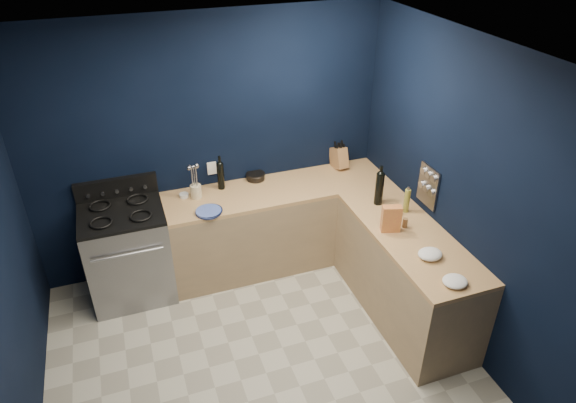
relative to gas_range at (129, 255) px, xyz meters
name	(u,v)px	position (x,y,z in m)	size (l,w,h in m)	color
floor	(266,374)	(0.93, -1.42, -0.47)	(3.50, 3.50, 0.02)	#AFAB99
ceiling	(256,64)	(0.93, -1.42, 2.15)	(3.50, 3.50, 0.02)	silver
wall_back	(210,147)	(0.93, 0.34, 0.84)	(3.50, 0.02, 2.60)	black
wall_right	(471,204)	(2.69, -1.42, 0.84)	(0.02, 3.50, 2.60)	black
cab_back	(279,227)	(1.53, 0.02, -0.03)	(2.30, 0.63, 0.86)	#997D59
top_back	(278,190)	(1.53, 0.02, 0.42)	(2.30, 0.63, 0.04)	olive
cab_right	(404,276)	(2.37, -1.13, -0.03)	(0.63, 1.67, 0.86)	#997D59
top_right	(411,236)	(2.37, -1.13, 0.42)	(0.63, 1.67, 0.04)	olive
gas_range	(129,255)	(0.00, 0.00, 0.00)	(0.76, 0.66, 0.92)	gray
oven_door	(132,275)	(0.00, -0.32, -0.01)	(0.59, 0.02, 0.42)	black
cooktop	(120,213)	(0.00, 0.00, 0.48)	(0.76, 0.66, 0.03)	black
backguard	(116,188)	(0.00, 0.30, 0.58)	(0.76, 0.06, 0.20)	black
spice_panel	(428,186)	(2.67, -0.87, 0.72)	(0.02, 0.28, 0.38)	gray
wall_outlet	(212,168)	(0.93, 0.32, 0.62)	(0.09, 0.02, 0.13)	white
plate_stack	(209,212)	(0.77, -0.21, 0.45)	(0.24, 0.24, 0.03)	#435EB1
ramekin	(184,195)	(0.61, 0.16, 0.46)	(0.09, 0.09, 0.04)	white
utensil_crock	(196,191)	(0.72, 0.11, 0.51)	(0.11, 0.11, 0.13)	beige
wine_bottle_back	(221,176)	(0.99, 0.20, 0.58)	(0.07, 0.07, 0.28)	black
lemon_basket	(256,176)	(1.37, 0.26, 0.48)	(0.19, 0.19, 0.07)	black
knife_block	(339,158)	(2.29, 0.23, 0.55)	(0.12, 0.20, 0.22)	olive
wine_bottle_right	(379,189)	(2.33, -0.59, 0.60)	(0.08, 0.08, 0.32)	black
oil_bottle	(407,201)	(2.51, -0.80, 0.56)	(0.05, 0.05, 0.23)	olive
spice_jar_near	(397,209)	(2.40, -0.81, 0.49)	(0.05, 0.05, 0.11)	olive
spice_jar_far	(405,223)	(2.37, -1.03, 0.48)	(0.04, 0.04, 0.09)	olive
crouton_bag	(391,219)	(2.22, -1.03, 0.56)	(0.17, 0.08, 0.25)	#AA2337
towel_front	(430,254)	(2.33, -1.48, 0.48)	(0.20, 0.17, 0.07)	white
towel_end	(455,281)	(2.32, -1.83, 0.47)	(0.20, 0.18, 0.06)	white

